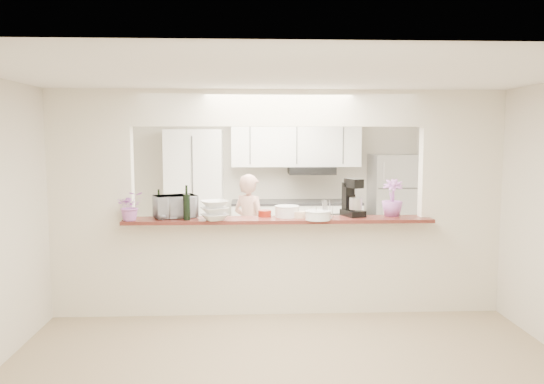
{
  "coord_description": "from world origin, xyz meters",
  "views": [
    {
      "loc": [
        -0.34,
        -5.85,
        1.99
      ],
      "look_at": [
        -0.06,
        0.3,
        1.34
      ],
      "focal_mm": 35.0,
      "sensor_mm": 36.0,
      "label": 1
    }
  ],
  "objects": [
    {
      "name": "wine_bottle_b",
      "position": [
        -1.0,
        -0.15,
        1.24
      ],
      "size": [
        0.08,
        0.08,
        0.38
      ],
      "color": "black",
      "rests_on": "bar_counter"
    },
    {
      "name": "utensil_caddy",
      "position": [
        0.47,
        -0.15,
        1.18
      ],
      "size": [
        0.26,
        0.21,
        0.21
      ],
      "color": "silver",
      "rests_on": "bar_counter"
    },
    {
      "name": "plate_stack_b",
      "position": [
        0.42,
        -0.19,
        1.14
      ],
      "size": [
        0.28,
        0.28,
        0.1
      ],
      "color": "white",
      "rests_on": "bar_counter"
    },
    {
      "name": "tan_bowl",
      "position": [
        0.23,
        -0.03,
        1.13
      ],
      "size": [
        0.15,
        0.15,
        0.07
      ],
      "primitive_type": "cylinder",
      "color": "beige",
      "rests_on": "bar_counter"
    },
    {
      "name": "person",
      "position": [
        -0.32,
        1.42,
        0.73
      ],
      "size": [
        0.64,
        0.61,
        1.47
      ],
      "primitive_type": "imported",
      "rotation": [
        0.0,
        0.0,
        2.45
      ],
      "color": "#D89E8C",
      "rests_on": "floor"
    },
    {
      "name": "wine_bottle_a",
      "position": [
        -1.33,
        0.07,
        1.21
      ],
      "size": [
        0.06,
        0.06,
        0.32
      ],
      "color": "black",
      "rests_on": "bar_counter"
    },
    {
      "name": "serving_bowls",
      "position": [
        -0.7,
        -0.17,
        1.19
      ],
      "size": [
        0.37,
        0.37,
        0.21
      ],
      "primitive_type": "imported",
      "rotation": [
        0.0,
        0.0,
        0.4
      ],
      "color": "white",
      "rests_on": "bar_counter"
    },
    {
      "name": "tile_overlay",
      "position": [
        0.0,
        1.55,
        0.01
      ],
      "size": [
        5.0,
        2.9,
        0.01
      ],
      "primitive_type": "cube",
      "color": "beige",
      "rests_on": "floor"
    },
    {
      "name": "floor",
      "position": [
        0.0,
        0.0,
        0.0
      ],
      "size": [
        6.0,
        6.0,
        0.0
      ],
      "primitive_type": "plane",
      "color": "tan",
      "rests_on": "ground"
    },
    {
      "name": "plate_stack_a",
      "position": [
        0.1,
        0.03,
        1.15
      ],
      "size": [
        0.28,
        0.28,
        0.13
      ],
      "color": "white",
      "rests_on": "bar_counter"
    },
    {
      "name": "partition",
      "position": [
        0.0,
        0.0,
        1.48
      ],
      "size": [
        5.0,
        0.15,
        2.5
      ],
      "color": "white",
      "rests_on": "floor"
    },
    {
      "name": "flower_left",
      "position": [
        -1.6,
        -0.15,
        1.25
      ],
      "size": [
        0.35,
        0.33,
        0.32
      ],
      "primitive_type": "imported",
      "rotation": [
        0.0,
        0.0,
        0.36
      ],
      "color": "pink",
      "rests_on": "bar_counter"
    },
    {
      "name": "toaster_oven",
      "position": [
        -1.15,
        0.05,
        1.21
      ],
      "size": [
        0.53,
        0.45,
        0.25
      ],
      "primitive_type": "imported",
      "rotation": [
        0.0,
        0.0,
        0.39
      ],
      "color": "#B1B0B5",
      "rests_on": "bar_counter"
    },
    {
      "name": "red_bowl",
      "position": [
        -0.15,
        0.08,
        1.12
      ],
      "size": [
        0.15,
        0.15,
        0.07
      ],
      "primitive_type": "cylinder",
      "color": "maroon",
      "rests_on": "bar_counter"
    },
    {
      "name": "refrigerator",
      "position": [
        2.05,
        2.65,
        0.85
      ],
      "size": [
        0.75,
        0.7,
        1.7
      ],
      "primitive_type": "cube",
      "color": "#9C9CA1",
      "rests_on": "floor"
    },
    {
      "name": "kitchen_cabinets",
      "position": [
        -0.19,
        2.72,
        0.97
      ],
      "size": [
        3.15,
        0.62,
        2.25
      ],
      "color": "white",
      "rests_on": "floor"
    },
    {
      "name": "flower_right",
      "position": [
        1.3,
        0.05,
        1.3
      ],
      "size": [
        0.29,
        0.29,
        0.42
      ],
      "primitive_type": "imported",
      "rotation": [
        0.0,
        0.0,
        -0.26
      ],
      "color": "#BA6BC8",
      "rests_on": "bar_counter"
    },
    {
      "name": "bar_counter",
      "position": [
        0.0,
        -0.0,
        0.58
      ],
      "size": [
        3.4,
        0.38,
        1.09
      ],
      "color": "white",
      "rests_on": "floor"
    },
    {
      "name": "stand_mixer",
      "position": [
        0.85,
        0.06,
        1.28
      ],
      "size": [
        0.27,
        0.33,
        0.43
      ],
      "color": "black",
      "rests_on": "bar_counter"
    }
  ]
}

